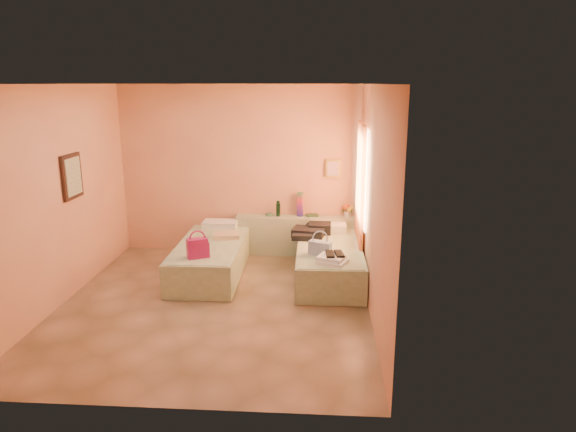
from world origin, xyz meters
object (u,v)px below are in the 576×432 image
bed_right (329,262)px  towel_stack (333,260)px  green_book (313,215)px  bed_left (211,259)px  water_bottle (278,209)px  flower_vase (347,209)px  blue_handbag (320,248)px  magenta_handbag (198,248)px  headboard_ledge (297,235)px

bed_right → towel_stack: (0.03, -0.75, 0.30)m
green_book → bed_left: bearing=-151.0°
bed_right → green_book: green_book is taller
bed_left → bed_right: bearing=-1.9°
bed_right → water_bottle: water_bottle is taller
flower_vase → blue_handbag: bearing=-106.0°
bed_left → magenta_handbag: magenta_handbag is taller
bed_right → magenta_handbag: (-1.80, -0.62, 0.39)m
water_bottle → magenta_handbag: bearing=-118.8°
headboard_ledge → magenta_handbag: size_ratio=7.08×
water_bottle → green_book: 0.59m
headboard_ledge → green_book: green_book is taller
water_bottle → towel_stack: water_bottle is taller
bed_right → bed_left: bearing=178.1°
water_bottle → headboard_ledge: bearing=-3.9°
bed_left → headboard_ledge: bearing=39.2°
green_book → water_bottle: bearing=176.3°
bed_right → towel_stack: towel_stack is taller
green_book → towel_stack: size_ratio=0.53×
green_book → headboard_ledge: bearing=-174.2°
towel_stack → bed_right: bearing=92.5°
green_book → magenta_handbag: size_ratio=0.65×
bed_right → towel_stack: bearing=-88.3°
flower_vase → magenta_handbag: bearing=-140.3°
bed_right → flower_vase: bearing=74.1°
headboard_ledge → towel_stack: bearing=-73.1°
headboard_ledge → flower_vase: flower_vase is taller
blue_handbag → towel_stack: (0.17, -0.33, -0.05)m
headboard_ledge → flower_vase: bearing=2.5°
green_book → blue_handbag: bearing=-92.4°
headboard_ledge → blue_handbag: (0.39, -1.51, 0.27)m
water_bottle → towel_stack: (0.88, -1.86, -0.23)m
bed_right → flower_vase: 1.28m
blue_handbag → flower_vase: bearing=96.0°
water_bottle → blue_handbag: 1.69m
magenta_handbag → blue_handbag: size_ratio=0.94×
magenta_handbag → towel_stack: size_ratio=0.83×
bed_left → water_bottle: 1.51m
water_bottle → towel_stack: 2.07m
water_bottle → bed_right: bearing=-52.6°
magenta_handbag → blue_handbag: 1.68m
headboard_ledge → bed_right: bearing=-64.2°
water_bottle → towel_stack: bearing=-64.7°
headboard_ledge → green_book: (0.25, 0.06, 0.34)m
green_book → magenta_handbag: magenta_handbag is taller
blue_handbag → bed_right: bearing=93.9°
headboard_ledge → water_bottle: (-0.32, 0.02, 0.45)m
headboard_ledge → bed_left: (-1.26, -1.05, -0.08)m
bed_left → magenta_handbag: bearing=-92.6°
water_bottle → magenta_handbag: water_bottle is taller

